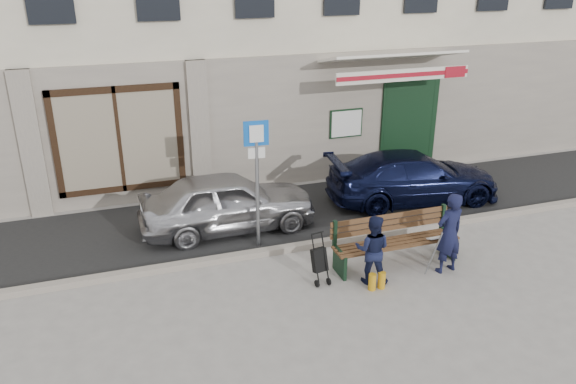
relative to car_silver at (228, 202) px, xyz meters
name	(u,v)px	position (x,y,z in m)	size (l,w,h in m)	color
ground	(337,287)	(1.25, -2.85, -0.62)	(80.00, 80.00, 0.00)	#9E9991
asphalt_lane	(281,216)	(1.25, 0.25, -0.61)	(60.00, 3.20, 0.01)	#282828
curb	(307,245)	(1.25, -1.35, -0.56)	(60.00, 0.18, 0.12)	#9E9384
car_silver	(228,202)	(0.00, 0.00, 0.00)	(1.46, 3.62, 1.23)	#B6B6BB
car_navy	(413,177)	(4.43, 0.10, -0.03)	(1.63, 4.02, 1.17)	black
parking_sign	(257,165)	(0.39, -0.93, 1.07)	(0.47, 0.08, 2.54)	gray
bench	(394,242)	(2.53, -2.45, -0.16)	(2.40, 1.17, 0.98)	brown
man	(449,233)	(3.33, -2.97, 0.14)	(0.55, 0.36, 1.52)	#121533
woman	(372,249)	(1.88, -2.87, 0.01)	(0.61, 0.48, 1.26)	#131836
stroller	(320,261)	(1.03, -2.56, -0.22)	(0.30, 0.39, 0.89)	black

